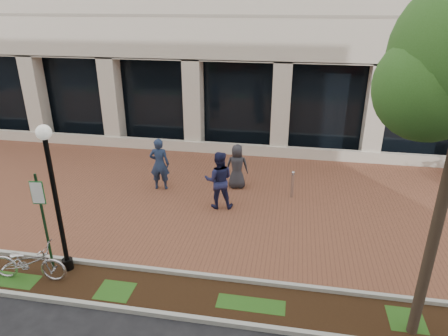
% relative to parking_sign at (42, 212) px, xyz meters
% --- Properties ---
extents(ground, '(120.00, 120.00, 0.00)m').
position_rel_parking_sign_xyz_m(ground, '(3.45, 4.83, -1.72)').
color(ground, black).
rests_on(ground, ground).
extents(brick_plaza, '(40.00, 9.00, 0.01)m').
position_rel_parking_sign_xyz_m(brick_plaza, '(3.45, 4.83, -1.72)').
color(brick_plaza, brown).
rests_on(brick_plaza, ground).
extents(planting_strip, '(40.00, 1.50, 0.01)m').
position_rel_parking_sign_xyz_m(planting_strip, '(3.45, -0.42, -1.72)').
color(planting_strip, black).
rests_on(planting_strip, ground).
extents(curb_plaza_side, '(40.00, 0.12, 0.12)m').
position_rel_parking_sign_xyz_m(curb_plaza_side, '(3.45, 0.33, -1.66)').
color(curb_plaza_side, '#A4A59B').
rests_on(curb_plaza_side, ground).
extents(curb_street_side, '(40.00, 0.12, 0.12)m').
position_rel_parking_sign_xyz_m(curb_street_side, '(3.45, -1.17, -1.66)').
color(curb_street_side, '#A4A59B').
rests_on(curb_street_side, ground).
extents(parking_sign, '(0.34, 0.07, 2.75)m').
position_rel_parking_sign_xyz_m(parking_sign, '(0.00, 0.00, 0.00)').
color(parking_sign, '#153C1F').
rests_on(parking_sign, ground).
extents(lamppost, '(0.36, 0.36, 3.98)m').
position_rel_parking_sign_xyz_m(lamppost, '(0.41, 0.06, 0.53)').
color(lamppost, black).
rests_on(lamppost, ground).
extents(locked_bicycle, '(1.99, 0.84, 1.02)m').
position_rel_parking_sign_xyz_m(locked_bicycle, '(-0.30, -0.48, -1.21)').
color(locked_bicycle, silver).
rests_on(locked_bicycle, ground).
extents(pedestrian_left, '(0.78, 0.56, 1.99)m').
position_rel_parking_sign_xyz_m(pedestrian_left, '(1.26, 5.20, -0.73)').
color(pedestrian_left, '#1E2D4B').
rests_on(pedestrian_left, ground).
extents(pedestrian_mid, '(1.09, 0.91, 2.01)m').
position_rel_parking_sign_xyz_m(pedestrian_mid, '(3.69, 4.18, -0.72)').
color(pedestrian_mid, '#1B1E44').
rests_on(pedestrian_mid, ground).
extents(pedestrian_right, '(0.88, 0.62, 1.71)m').
position_rel_parking_sign_xyz_m(pedestrian_right, '(4.07, 5.82, -0.87)').
color(pedestrian_right, '#29282D').
rests_on(pedestrian_right, ground).
extents(bollard, '(0.12, 0.12, 1.02)m').
position_rel_parking_sign_xyz_m(bollard, '(6.15, 5.33, -1.20)').
color(bollard, '#AEAFB3').
rests_on(bollard, ground).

